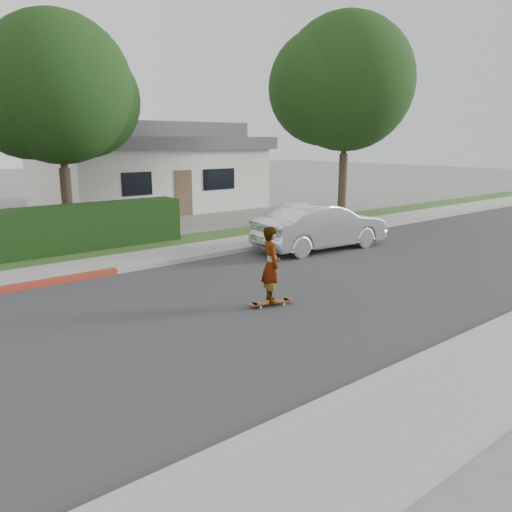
% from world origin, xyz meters
% --- Properties ---
extents(ground, '(120.00, 120.00, 0.00)m').
position_xyz_m(ground, '(0.00, 0.00, 0.00)').
color(ground, slate).
rests_on(ground, ground).
extents(road, '(60.00, 8.00, 0.01)m').
position_xyz_m(road, '(0.00, 0.00, 0.01)').
color(road, '#2D2D30').
rests_on(road, ground).
extents(curb_near, '(60.00, 0.20, 0.15)m').
position_xyz_m(curb_near, '(0.00, -4.10, 0.07)').
color(curb_near, '#9E9E99').
rests_on(curb_near, ground).
extents(sidewalk_near, '(60.00, 1.60, 0.12)m').
position_xyz_m(sidewalk_near, '(0.00, -5.00, 0.06)').
color(sidewalk_near, gray).
rests_on(sidewalk_near, ground).
extents(curb_far, '(60.00, 0.20, 0.15)m').
position_xyz_m(curb_far, '(0.00, 4.10, 0.07)').
color(curb_far, '#9E9E99').
rests_on(curb_far, ground).
extents(sidewalk_far, '(60.00, 1.60, 0.12)m').
position_xyz_m(sidewalk_far, '(0.00, 5.00, 0.06)').
color(sidewalk_far, gray).
rests_on(sidewalk_far, ground).
extents(planting_strip, '(60.00, 1.60, 0.10)m').
position_xyz_m(planting_strip, '(0.00, 6.60, 0.05)').
color(planting_strip, '#2D4C1E').
rests_on(planting_strip, ground).
extents(tree_center, '(5.66, 4.84, 7.44)m').
position_xyz_m(tree_center, '(1.49, 9.19, 4.90)').
color(tree_center, '#33261C').
rests_on(tree_center, ground).
extents(tree_right, '(6.32, 5.60, 8.56)m').
position_xyz_m(tree_right, '(12.49, 6.69, 5.63)').
color(tree_right, '#33261C').
rests_on(tree_right, ground).
extents(house, '(10.60, 8.60, 4.30)m').
position_xyz_m(house, '(8.00, 16.00, 2.10)').
color(house, beige).
rests_on(house, ground).
extents(skateboard, '(1.03, 0.46, 0.09)m').
position_xyz_m(skateboard, '(2.46, -0.46, 0.09)').
color(skateboard, yellow).
rests_on(skateboard, ground).
extents(skateboarder, '(0.59, 0.69, 1.60)m').
position_xyz_m(skateboarder, '(2.46, -0.46, 0.90)').
color(skateboarder, white).
rests_on(skateboarder, skateboard).
extents(car_silver, '(4.64, 1.95, 1.49)m').
position_xyz_m(car_silver, '(7.42, 2.87, 0.75)').
color(car_silver, silver).
rests_on(car_silver, ground).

